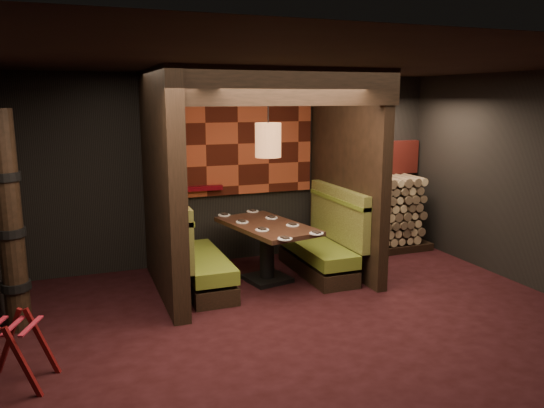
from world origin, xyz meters
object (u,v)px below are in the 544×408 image
Objects in this scene: luggage_rack at (15,349)px; totem_column at (10,224)px; firewood_stack at (379,215)px; dining_table at (267,241)px; pendant_lamp at (268,140)px; booth_bench_left at (195,260)px; booth_bench_right at (324,246)px.

luggage_rack is 0.31× the size of totem_column.
luggage_rack is at bearing -154.50° from firewood_stack.
luggage_rack is (-3.01, -1.76, -0.24)m from dining_table.
firewood_stack is (2.24, 0.80, -1.34)m from pendant_lamp.
booth_bench_right is (1.89, 0.00, 0.00)m from booth_bench_left.
booth_bench_left is 0.67× the size of totem_column.
booth_bench_left is 2.30m from totem_column.
booth_bench_right reaches higher than luggage_rack.
booth_bench_right is at bearing 24.85° from luggage_rack.
firewood_stack is at bearing 19.52° from pendant_lamp.
pendant_lamp reaches higher than firewood_stack.
dining_table is at bearing 9.27° from totem_column.
booth_bench_right is 1.54m from firewood_stack.
firewood_stack is at bearing 12.17° from booth_bench_left.
dining_table is at bearing 90.00° from pendant_lamp.
luggage_rack is 5.83m from firewood_stack.
totem_column is at bearing -172.14° from booth_bench_right.
firewood_stack is (2.24, 0.75, 0.04)m from dining_table.
dining_table is 2.28× the size of luggage_rack.
dining_table is at bearing -2.57° from booth_bench_left.
dining_table is (-0.89, -0.05, 0.18)m from booth_bench_right.
pendant_lamp reaches higher than luggage_rack.
luggage_rack is at bearing -138.03° from booth_bench_left.
totem_column is (-3.09, -0.45, -0.77)m from pendant_lamp.
firewood_stack is (3.25, 0.70, 0.21)m from booth_bench_left.
luggage_rack is at bearing -150.39° from pendant_lamp.
totem_column reaches higher than firewood_stack.
dining_table is 2.36m from firewood_stack.
booth_bench_left is 1.02m from dining_table.
pendant_lamp is 0.65× the size of firewood_stack.
dining_table is 0.97× the size of firewood_stack.
dining_table reaches higher than luggage_rack.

